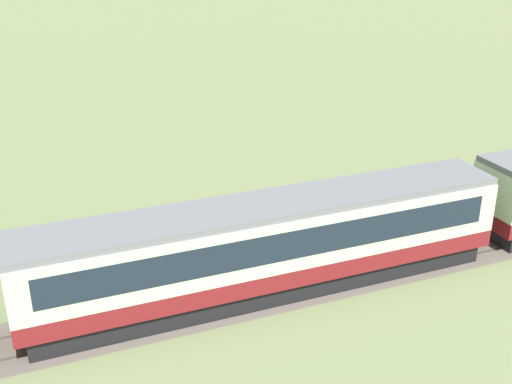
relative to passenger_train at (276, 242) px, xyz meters
The scene contains 2 objects.
passenger_train is the anchor object (origin of this frame).
railway_track 2.61m from the passenger_train, behind, with size 152.49×3.60×0.04m.
Camera 1 is at (-29.02, -22.44, 15.16)m, focal length 45.00 mm.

